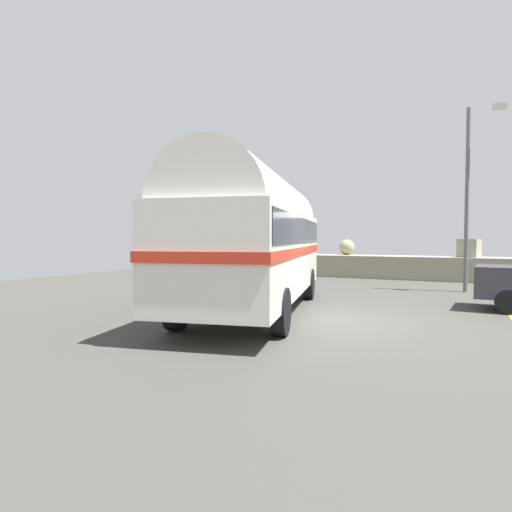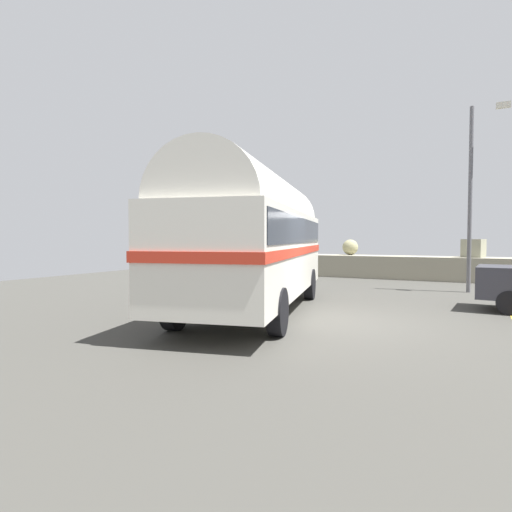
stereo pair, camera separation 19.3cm
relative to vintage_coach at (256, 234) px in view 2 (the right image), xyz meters
The scene contains 4 objects.
ground 2.96m from the vintage_coach, 10.32° to the right, with size 32.00×26.00×0.02m.
breakwater 11.69m from the vintage_coach, 79.81° to the left, with size 31.36×2.04×2.46m.
vintage_coach is the anchor object (origin of this frame).
lamp_post 8.80m from the vintage_coach, 54.08° to the left, with size 1.24×0.24×6.59m.
Camera 2 is at (2.95, -9.46, 1.94)m, focal length 29.65 mm.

